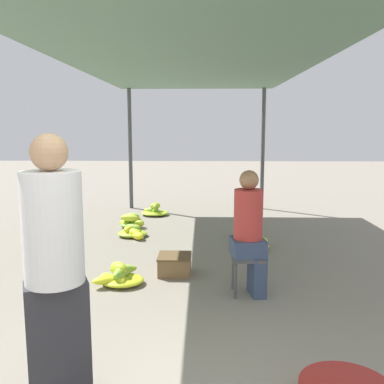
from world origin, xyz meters
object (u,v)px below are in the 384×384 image
(vendor_seated, at_px, (250,231))
(banana_pile_right_1, at_px, (245,233))
(stool, at_px, (247,263))
(banana_pile_left_3, at_px, (131,221))
(banana_pile_left_0, at_px, (119,276))
(banana_pile_left_1, at_px, (154,211))
(crate_near, at_px, (175,264))
(banana_pile_right_0, at_px, (254,243))
(banana_pile_left_2, at_px, (133,232))
(vendor_foreground, at_px, (55,268))

(vendor_seated, relative_size, banana_pile_right_1, 2.74)
(stool, bearing_deg, banana_pile_left_3, 120.31)
(vendor_seated, bearing_deg, banana_pile_left_3, 120.57)
(banana_pile_left_0, bearing_deg, banana_pile_left_3, 96.65)
(banana_pile_left_1, distance_m, crate_near, 3.46)
(vendor_seated, relative_size, banana_pile_left_1, 2.45)
(banana_pile_right_0, bearing_deg, crate_near, -134.47)
(banana_pile_left_1, distance_m, banana_pile_right_0, 2.86)
(banana_pile_left_1, distance_m, banana_pile_right_1, 2.39)
(banana_pile_left_3, xyz_separation_m, banana_pile_right_1, (1.94, -0.70, -0.02))
(banana_pile_left_0, height_order, banana_pile_left_2, banana_pile_left_0)
(stool, distance_m, banana_pile_right_1, 2.29)
(banana_pile_left_1, relative_size, banana_pile_right_0, 0.95)
(stool, xyz_separation_m, banana_pile_left_2, (-1.59, 2.31, -0.26))
(banana_pile_right_0, bearing_deg, banana_pile_left_0, -138.93)
(vendor_seated, bearing_deg, banana_pile_right_0, 81.38)
(vendor_foreground, relative_size, stool, 4.08)
(crate_near, bearing_deg, banana_pile_left_2, 114.61)
(banana_pile_left_2, relative_size, banana_pile_right_1, 1.19)
(banana_pile_left_2, bearing_deg, stool, -55.43)
(stool, bearing_deg, banana_pile_left_2, 124.57)
(banana_pile_right_0, distance_m, crate_near, 1.56)
(banana_pile_right_1, bearing_deg, banana_pile_left_0, -128.60)
(vendor_seated, relative_size, banana_pile_left_2, 2.31)
(vendor_foreground, distance_m, banana_pile_left_1, 5.88)
(banana_pile_left_0, xyz_separation_m, banana_pile_right_0, (1.69, 1.48, -0.01))
(stool, relative_size, vendor_seated, 0.32)
(banana_pile_left_1, bearing_deg, vendor_seated, -69.98)
(stool, xyz_separation_m, banana_pile_left_3, (-1.73, 2.96, -0.23))
(banana_pile_left_0, relative_size, banana_pile_left_2, 1.01)
(banana_pile_left_0, xyz_separation_m, banana_pile_left_3, (-0.32, 2.72, 0.02))
(banana_pile_right_0, xyz_separation_m, banana_pile_right_1, (-0.08, 0.55, 0.01))
(banana_pile_left_1, height_order, banana_pile_left_3, banana_pile_left_1)
(banana_pile_left_2, xyz_separation_m, banana_pile_right_1, (1.80, -0.05, 0.01))
(vendor_seated, distance_m, banana_pile_right_1, 2.35)
(vendor_foreground, bearing_deg, banana_pile_right_1, 68.66)
(vendor_foreground, xyz_separation_m, banana_pile_left_2, (-0.20, 4.14, -0.82))
(vendor_seated, height_order, banana_pile_left_1, vendor_seated)
(vendor_foreground, height_order, banana_pile_left_3, vendor_foreground)
(banana_pile_left_2, height_order, banana_pile_left_3, banana_pile_left_3)
(stool, relative_size, banana_pile_left_3, 0.79)
(stool, bearing_deg, vendor_foreground, -127.40)
(stool, xyz_separation_m, banana_pile_right_1, (0.20, 2.27, -0.25))
(vendor_foreground, height_order, banana_pile_right_1, vendor_foreground)
(banana_pile_left_1, relative_size, banana_pile_left_3, 1.01)
(banana_pile_left_3, height_order, banana_pile_right_0, banana_pile_right_0)
(banana_pile_right_0, bearing_deg, vendor_seated, -98.62)
(banana_pile_left_2, relative_size, crate_near, 1.44)
(banana_pile_left_0, bearing_deg, banana_pile_left_1, 90.40)
(banana_pile_left_3, relative_size, banana_pile_right_1, 1.11)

